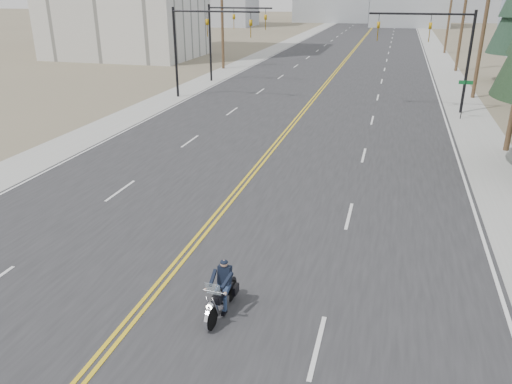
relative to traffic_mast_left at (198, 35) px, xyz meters
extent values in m
cube|color=#303033|center=(8.98, 38.00, -4.93)|extent=(20.00, 200.00, 0.01)
cube|color=#A5A5A0|center=(-2.52, 38.00, -4.93)|extent=(3.00, 200.00, 0.01)
cube|color=#A5A5A0|center=(20.48, 38.00, -4.93)|extent=(3.00, 200.00, 0.01)
cylinder|color=black|center=(-2.02, 0.00, -1.44)|extent=(0.20, 0.20, 7.00)
cylinder|color=black|center=(1.48, 0.00, 1.76)|extent=(7.00, 0.14, 0.14)
imported|color=#BF8C0C|center=(0.78, 0.00, 1.11)|extent=(0.21, 0.26, 1.30)
imported|color=#BF8C0C|center=(4.28, 0.00, 1.11)|extent=(0.21, 0.26, 1.30)
cylinder|color=black|center=(19.98, 0.00, -1.44)|extent=(0.20, 0.20, 7.00)
cylinder|color=black|center=(16.48, 0.00, 1.76)|extent=(7.00, 0.14, 0.14)
imported|color=#BF8C0C|center=(17.18, 0.00, 1.11)|extent=(0.21, 0.26, 1.30)
imported|color=#BF8C0C|center=(13.68, 0.00, 1.11)|extent=(0.21, 0.26, 1.30)
cylinder|color=black|center=(-2.02, 8.00, -1.44)|extent=(0.20, 0.20, 7.00)
cylinder|color=black|center=(0.98, 8.00, 1.76)|extent=(6.00, 0.14, 0.14)
imported|color=#BF8C0C|center=(0.38, 8.00, 1.11)|extent=(0.21, 0.26, 1.30)
imported|color=#BF8C0C|center=(3.38, 8.00, 1.11)|extent=(0.21, 0.26, 1.30)
cylinder|color=black|center=(19.78, -2.00, -3.64)|extent=(0.06, 0.06, 2.60)
cube|color=#0C5926|center=(19.78, -2.00, -2.44)|extent=(0.90, 0.03, 0.25)
cylinder|color=brown|center=(21.48, 6.00, 0.56)|extent=(0.30, 0.30, 11.00)
cylinder|color=brown|center=(21.48, 21.00, 0.81)|extent=(0.30, 0.30, 11.50)
cylinder|color=brown|center=(21.48, 38.00, 0.56)|extent=(0.30, 0.30, 11.00)
cylinder|color=brown|center=(-3.52, 16.00, 0.31)|extent=(0.30, 0.30, 10.50)
cylinder|color=#382619|center=(25.69, 15.00, -3.61)|extent=(0.62, 0.62, 2.66)
camera|label=1|loc=(15.17, -38.07, 3.33)|focal=35.00mm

